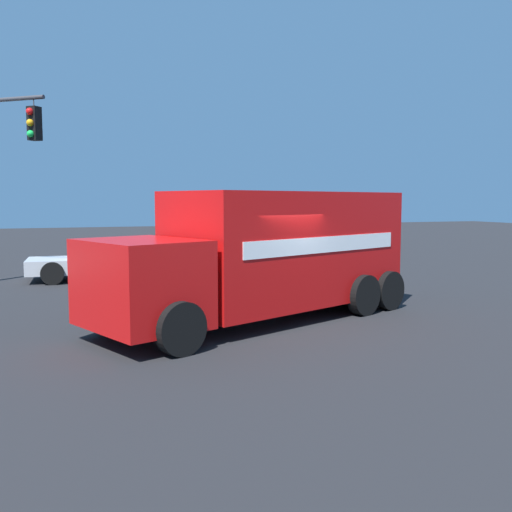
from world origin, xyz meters
TOP-DOWN VIEW (x-y plane):
  - ground_plane at (0.00, 0.00)m, footprint 100.00×100.00m
  - delivery_truck at (0.39, -0.27)m, footprint 5.37×8.37m
  - pickup_silver at (8.95, 2.69)m, footprint 2.52×5.32m

SIDE VIEW (x-z plane):
  - ground_plane at x=0.00m, z-range 0.00..0.00m
  - pickup_silver at x=8.95m, z-range 0.04..1.42m
  - delivery_truck at x=0.39m, z-range 0.05..3.06m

